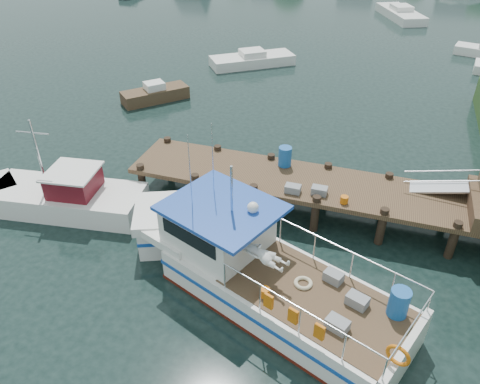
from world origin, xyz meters
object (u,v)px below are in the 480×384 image
(lobster_boat, at_px, (250,266))
(moored_rowboat, at_px, (155,94))
(moored_a, at_px, (252,60))
(moored_d, at_px, (401,13))
(dock, at_px, (447,185))
(work_boat, at_px, (59,196))

(lobster_boat, xyz_separation_m, moored_rowboat, (-10.47, 13.59, -0.53))
(moored_a, xyz_separation_m, moored_d, (9.84, 18.43, 0.04))
(dock, xyz_separation_m, lobster_boat, (-5.97, -5.10, -1.27))
(moored_a, bearing_deg, dock, -69.95)
(lobster_boat, xyz_separation_m, moored_a, (-6.73, 21.99, -0.55))
(dock, xyz_separation_m, work_boat, (-14.89, -3.22, -1.60))
(dock, xyz_separation_m, moored_d, (-2.87, 35.33, -1.78))
(work_boat, distance_m, moored_d, 40.38)
(work_boat, relative_size, moored_d, 1.01)
(moored_rowboat, distance_m, moored_a, 9.20)
(work_boat, bearing_deg, moored_a, 75.48)
(dock, distance_m, lobster_boat, 7.96)
(lobster_boat, height_order, work_boat, lobster_boat)
(dock, xyz_separation_m, moored_rowboat, (-16.44, 8.50, -1.80))
(moored_d, bearing_deg, moored_rowboat, -112.19)
(work_boat, bearing_deg, dock, 3.89)
(work_boat, bearing_deg, moored_rowboat, 89.25)
(moored_d, bearing_deg, lobster_boat, -89.74)
(work_boat, bearing_deg, lobster_boat, -20.20)
(moored_rowboat, height_order, moored_d, moored_d)
(work_boat, height_order, moored_rowboat, work_boat)
(moored_rowboat, xyz_separation_m, moored_d, (13.58, 26.83, 0.02))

